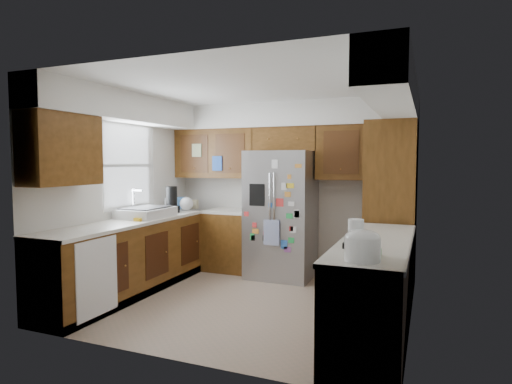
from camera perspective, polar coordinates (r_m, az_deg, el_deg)
floor at (r=5.20m, az=-1.06°, el=-14.42°), size 3.60×3.60×0.00m
room_shell at (r=5.31m, az=-0.59°, el=5.93°), size 3.64×3.24×2.52m
left_counter_run at (r=5.76m, az=-13.64°, el=-8.29°), size 1.36×3.20×0.92m
right_counter_run at (r=4.27m, az=15.61°, el=-12.81°), size 0.63×2.25×0.92m
pantry at (r=5.73m, az=17.56°, el=-1.88°), size 0.60×0.90×2.15m
fridge at (r=6.11m, az=3.37°, el=-3.00°), size 0.90×0.79×1.80m
bridge_cabinet at (r=6.28m, az=4.08°, el=7.01°), size 0.96×0.34×0.35m
fridge_top_items at (r=6.31m, az=3.14°, el=9.66°), size 0.69×0.31×0.26m
sink_assembly at (r=5.81m, az=-14.44°, el=-2.62°), size 0.52×0.74×0.37m
left_counter_clutter at (r=6.39m, az=-10.40°, el=-1.39°), size 0.36×0.80×0.38m
rice_cooker at (r=3.24m, az=14.00°, el=-6.83°), size 0.27×0.26×0.23m
paper_towel at (r=3.48m, az=13.16°, el=-5.79°), size 0.12×0.12×0.27m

